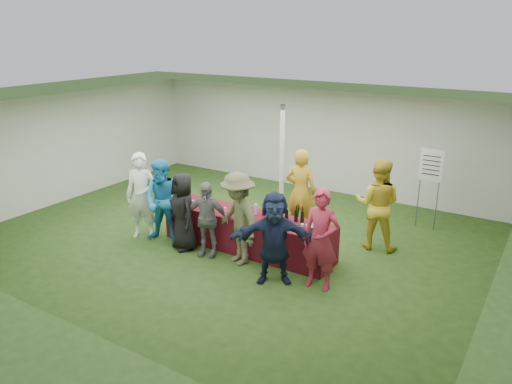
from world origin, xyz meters
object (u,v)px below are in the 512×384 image
Objects in this scene: customer_2 at (183,212)px; customer_4 at (238,219)px; serving_table at (248,232)px; customer_1 at (164,201)px; dump_bucket at (313,230)px; customer_6 at (321,240)px; staff_pourer at (301,192)px; customer_3 at (206,219)px; staff_back at (378,204)px; customer_5 at (274,238)px; wine_list_sign at (431,171)px; customer_0 at (142,196)px.

customer_4 is at bearing 29.14° from customer_2.
customer_1 reaches higher than serving_table.
dump_bucket is 0.15× the size of customer_1.
dump_bucket is at bearing 126.54° from customer_6.
dump_bucket is 0.14× the size of staff_pourer.
dump_bucket is at bearing -5.08° from customer_3.
customer_5 is at bearing 56.35° from staff_back.
customer_6 reaches higher than customer_1.
customer_2 is at bearing -150.53° from serving_table.
customer_2 is at bearing -171.22° from dump_bucket.
dump_bucket is at bearing 60.31° from staff_back.
dump_bucket is at bearing 43.07° from customer_4.
staff_pourer is 2.19m from customer_3.
customer_5 is at bearing -24.12° from customer_3.
staff_back is 1.24× the size of customer_3.
wine_list_sign reaches higher than serving_table.
wine_list_sign is at bearing 37.38° from customer_5.
wine_list_sign is 1.09× the size of customer_5.
serving_table is at bearing -8.06° from customer_0.
staff_back is 1.04× the size of customer_4.
staff_back is at bearing -110.96° from wine_list_sign.
wine_list_sign reaches higher than customer_2.
customer_5 is (-1.62, -3.88, -0.49)m from wine_list_sign.
customer_1 is at bearing 143.93° from customer_5.
staff_back reaches higher than customer_6.
staff_pourer reaches higher than customer_2.
customer_0 is (-4.94, -3.67, -0.40)m from wine_list_sign.
customer_3 is at bearing 27.15° from customer_2.
dump_bucket is 0.14× the size of staff_back.
customer_3 is 0.84× the size of customer_4.
customer_0 is 4.08m from customer_6.
customer_3 is at bearing -131.80° from wine_list_sign.
wine_list_sign reaches higher than customer_1.
customer_0 is at bearing -143.40° from wine_list_sign.
customer_3 reaches higher than dump_bucket.
customer_4 is at bearing -22.88° from customer_0.
staff_pourer is 1.06× the size of customer_6.
customer_4 is 1.08× the size of customer_5.
customer_1 reaches higher than customer_3.
customer_4 is (-1.95, -2.04, -0.04)m from staff_back.
customer_4 is at bearing 174.78° from customer_6.
customer_2 is at bearing 176.26° from customer_6.
staff_back reaches higher than serving_table.
customer_0 is 2.38m from customer_4.
staff_pourer is (0.51, 1.28, 0.56)m from serving_table.
customer_0 reaches higher than customer_2.
customer_3 is (-3.26, -3.65, -0.57)m from wine_list_sign.
customer_3 reaches higher than serving_table.
wine_list_sign is at bearing 69.62° from dump_bucket.
customer_4 is (-0.34, -1.87, -0.05)m from staff_pourer.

